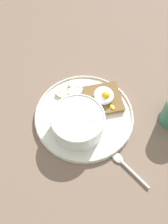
% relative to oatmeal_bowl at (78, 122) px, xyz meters
% --- Properties ---
extents(ground_plane, '(1.20, 1.20, 0.02)m').
position_rel_oatmeal_bowl_xyz_m(ground_plane, '(-0.03, 0.03, -0.05)').
color(ground_plane, '#755F50').
rests_on(ground_plane, ground).
extents(plate, '(0.29, 0.29, 0.02)m').
position_rel_oatmeal_bowl_xyz_m(plate, '(-0.03, 0.03, -0.04)').
color(plate, silver).
rests_on(plate, ground_plane).
extents(oatmeal_bowl, '(0.15, 0.15, 0.06)m').
position_rel_oatmeal_bowl_xyz_m(oatmeal_bowl, '(0.00, 0.00, 0.00)').
color(oatmeal_bowl, white).
rests_on(oatmeal_bowl, plate).
extents(toast_slice, '(0.11, 0.11, 0.02)m').
position_rel_oatmeal_bowl_xyz_m(toast_slice, '(-0.07, 0.09, -0.02)').
color(toast_slice, brown).
rests_on(toast_slice, plate).
extents(poached_egg, '(0.08, 0.06, 0.03)m').
position_rel_oatmeal_bowl_xyz_m(poached_egg, '(-0.07, 0.09, -0.00)').
color(poached_egg, white).
rests_on(poached_egg, toast_slice).
extents(banana_slice_front, '(0.05, 0.05, 0.01)m').
position_rel_oatmeal_bowl_xyz_m(banana_slice_front, '(-0.09, 0.01, -0.03)').
color(banana_slice_front, '#FAEFBF').
rests_on(banana_slice_front, plate).
extents(banana_slice_left, '(0.03, 0.03, 0.01)m').
position_rel_oatmeal_bowl_xyz_m(banana_slice_left, '(-0.12, 0.01, -0.03)').
color(banana_slice_left, beige).
rests_on(banana_slice_left, plate).
extents(banana_slice_back, '(0.04, 0.04, 0.02)m').
position_rel_oatmeal_bowl_xyz_m(banana_slice_back, '(-0.09, -0.01, -0.03)').
color(banana_slice_back, '#F4E4BD').
rests_on(banana_slice_back, plate).
extents(banana_slice_right, '(0.04, 0.04, 0.02)m').
position_rel_oatmeal_bowl_xyz_m(banana_slice_right, '(-0.12, -0.03, -0.03)').
color(banana_slice_right, beige).
rests_on(banana_slice_right, plate).
extents(banana_slice_inner, '(0.05, 0.05, 0.01)m').
position_rel_oatmeal_bowl_xyz_m(banana_slice_inner, '(-0.15, 0.02, -0.03)').
color(banana_slice_inner, beige).
rests_on(banana_slice_inner, plate).
extents(spoon, '(0.12, 0.08, 0.01)m').
position_rel_oatmeal_bowl_xyz_m(spoon, '(0.13, 0.10, -0.04)').
color(spoon, silver).
rests_on(spoon, ground_plane).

